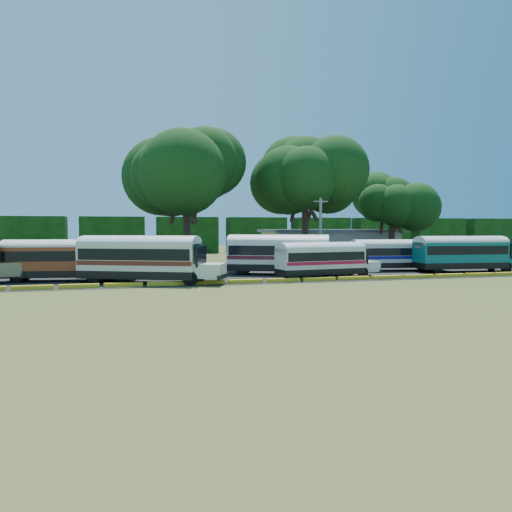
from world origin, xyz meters
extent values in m
plane|color=#3E531B|center=(0.00, 0.00, 0.00)|extent=(160.00, 160.00, 0.00)
cube|color=black|center=(1.00, 12.00, 0.01)|extent=(64.00, 24.00, 0.02)
cube|color=gold|center=(-16.50, 1.00, 0.15)|extent=(2.70, 0.45, 0.30)
cube|color=gold|center=(-13.50, 1.00, 0.15)|extent=(2.70, 0.45, 0.30)
cube|color=gold|center=(-10.50, 1.00, 0.15)|extent=(2.70, 0.45, 0.30)
cube|color=gold|center=(-7.50, 1.00, 0.15)|extent=(2.70, 0.45, 0.30)
cube|color=gold|center=(-4.50, 1.00, 0.15)|extent=(2.70, 0.45, 0.30)
cube|color=gold|center=(-1.50, 1.00, 0.15)|extent=(2.70, 0.45, 0.30)
cube|color=gold|center=(1.50, 1.00, 0.15)|extent=(2.70, 0.45, 0.30)
cube|color=gold|center=(4.50, 1.00, 0.15)|extent=(2.70, 0.45, 0.30)
cube|color=gold|center=(7.50, 1.00, 0.15)|extent=(2.70, 0.45, 0.30)
cube|color=gold|center=(10.50, 1.00, 0.15)|extent=(2.70, 0.45, 0.30)
cube|color=gold|center=(13.50, 1.00, 0.15)|extent=(2.70, 0.45, 0.30)
cube|color=gold|center=(16.50, 1.00, 0.15)|extent=(2.70, 0.45, 0.30)
cube|color=gold|center=(19.50, 1.00, 0.15)|extent=(2.70, 0.45, 0.30)
cube|color=gold|center=(22.50, 1.00, 0.15)|extent=(2.70, 0.45, 0.30)
cube|color=beige|center=(18.00, 30.00, 1.80)|extent=(18.00, 8.00, 3.60)
cube|color=slate|center=(18.00, 30.00, 3.80)|extent=(19.00, 9.00, 0.40)
cube|color=black|center=(-24.00, 48.00, 3.00)|extent=(10.00, 4.00, 6.00)
cube|color=black|center=(-12.00, 48.00, 3.00)|extent=(10.00, 4.00, 6.00)
cube|color=black|center=(0.00, 48.00, 3.00)|extent=(10.00, 4.00, 6.00)
cube|color=black|center=(12.00, 48.00, 3.00)|extent=(10.00, 4.00, 6.00)
cube|color=black|center=(24.00, 48.00, 3.00)|extent=(10.00, 4.00, 6.00)
cube|color=black|center=(36.00, 48.00, 3.00)|extent=(10.00, 4.00, 6.00)
cube|color=black|center=(48.00, 48.00, 3.00)|extent=(10.00, 4.00, 6.00)
cube|color=black|center=(60.00, 48.00, 3.00)|extent=(10.00, 4.00, 6.00)
cube|color=#928052|center=(-19.12, 6.35, 1.06)|extent=(2.57, 2.89, 1.06)
cube|color=black|center=(-18.21, 6.59, 0.61)|extent=(0.90, 2.69, 0.33)
cylinder|color=black|center=(-11.64, 4.73, 0.50)|extent=(1.03, 0.41, 1.00)
cylinder|color=black|center=(-11.36, 6.85, 0.50)|extent=(1.03, 0.41, 1.00)
cylinder|color=black|center=(-18.38, 5.63, 0.50)|extent=(1.03, 0.41, 1.00)
cylinder|color=black|center=(-18.09, 7.75, 0.50)|extent=(1.03, 0.41, 1.00)
cube|color=black|center=(-15.36, 6.31, 0.65)|extent=(8.45, 3.56, 0.55)
cube|color=#93381B|center=(-15.36, 6.31, 1.83)|extent=(8.45, 3.56, 1.83)
cube|color=black|center=(-15.36, 6.31, 2.05)|extent=(8.14, 3.58, 0.77)
ellipsoid|color=silver|center=(-15.36, 6.31, 2.75)|extent=(8.45, 3.56, 1.12)
cube|color=#93381B|center=(-10.41, 5.65, 0.95)|extent=(2.07, 2.42, 0.95)
cube|color=black|center=(-11.03, 5.73, 1.93)|extent=(0.45, 2.30, 1.37)
cube|color=black|center=(-9.57, 5.53, 0.55)|extent=(0.50, 2.45, 0.30)
cube|color=black|center=(-19.37, 6.84, 0.55)|extent=(0.50, 2.45, 0.30)
cylinder|color=black|center=(-5.80, 0.41, 0.55)|extent=(1.13, 0.73, 1.10)
cylinder|color=black|center=(-4.84, 2.56, 0.55)|extent=(1.13, 0.73, 1.10)
cylinder|color=black|center=(-12.64, 3.46, 0.55)|extent=(1.13, 0.73, 1.10)
cylinder|color=black|center=(-11.68, 5.61, 0.55)|extent=(1.13, 0.73, 1.10)
cube|color=black|center=(-9.24, 3.23, 0.72)|extent=(9.36, 6.19, 0.61)
cube|color=silver|center=(-9.24, 3.23, 2.02)|extent=(9.36, 6.19, 2.01)
cube|color=black|center=(-9.24, 3.23, 2.26)|extent=(9.06, 6.10, 0.85)
cube|color=#5E1E18|center=(-9.24, 3.23, 1.62)|extent=(9.30, 6.19, 0.33)
ellipsoid|color=silver|center=(-9.24, 3.23, 3.03)|extent=(9.36, 6.19, 1.24)
cube|color=silver|center=(-4.22, 0.99, 1.05)|extent=(2.80, 3.02, 1.05)
cube|color=black|center=(-4.85, 1.27, 2.12)|extent=(1.18, 2.38, 1.51)
cube|color=black|center=(-3.36, 0.61, 0.61)|extent=(1.28, 2.54, 0.33)
cube|color=black|center=(-13.31, 5.05, 0.61)|extent=(1.28, 2.54, 0.33)
cylinder|color=black|center=(6.45, 4.18, 0.55)|extent=(1.12, 0.72, 1.09)
cylinder|color=black|center=(7.39, 6.32, 0.55)|extent=(1.12, 0.72, 1.09)
cylinder|color=black|center=(-0.34, 7.20, 0.55)|extent=(1.12, 0.72, 1.09)
cylinder|color=black|center=(0.61, 9.33, 0.55)|extent=(1.12, 0.72, 1.09)
cube|color=black|center=(3.03, 6.98, 0.71)|extent=(9.29, 6.13, 0.60)
cube|color=white|center=(3.03, 6.98, 2.00)|extent=(9.29, 6.13, 2.00)
cube|color=black|center=(3.03, 6.98, 2.24)|extent=(8.99, 6.04, 0.84)
cube|color=#591623|center=(3.03, 6.98, 1.60)|extent=(9.23, 6.13, 0.33)
ellipsoid|color=silver|center=(3.03, 6.98, 3.00)|extent=(9.29, 6.13, 1.23)
cube|color=white|center=(8.02, 4.76, 1.04)|extent=(2.77, 2.99, 1.04)
cube|color=black|center=(7.39, 5.04, 2.10)|extent=(1.17, 2.36, 1.50)
cube|color=black|center=(8.87, 4.39, 0.60)|extent=(1.27, 2.53, 0.33)
cube|color=black|center=(-1.02, 8.77, 0.60)|extent=(1.27, 2.53, 0.33)
cylinder|color=black|center=(9.21, 2.75, 0.46)|extent=(0.94, 0.37, 0.91)
cylinder|color=black|center=(8.96, 4.69, 0.46)|extent=(0.94, 0.37, 0.91)
cylinder|color=black|center=(3.06, 1.95, 0.46)|extent=(0.94, 0.37, 0.91)
cylinder|color=black|center=(2.81, 3.89, 0.46)|extent=(0.94, 0.37, 0.91)
cube|color=black|center=(5.56, 3.26, 0.59)|extent=(7.71, 3.23, 0.50)
cube|color=silver|center=(5.56, 3.26, 1.67)|extent=(7.71, 3.23, 1.67)
cube|color=black|center=(5.56, 3.26, 1.87)|extent=(7.42, 3.25, 0.70)
cube|color=#AC1132|center=(5.56, 3.26, 1.34)|extent=(7.64, 3.26, 0.27)
ellipsoid|color=silver|center=(5.56, 3.26, 2.51)|extent=(7.71, 3.23, 1.03)
cube|color=silver|center=(10.08, 3.85, 0.87)|extent=(1.89, 2.20, 0.87)
cube|color=black|center=(9.51, 3.78, 1.76)|extent=(0.41, 2.10, 1.25)
cube|color=black|center=(10.85, 3.95, 0.50)|extent=(0.45, 2.24, 0.27)
cube|color=black|center=(1.89, 2.78, 0.50)|extent=(0.45, 2.24, 0.27)
cylinder|color=black|center=(18.43, 6.72, 0.47)|extent=(0.95, 0.36, 0.93)
cylinder|color=black|center=(18.64, 8.70, 0.47)|extent=(0.95, 0.36, 0.93)
cylinder|color=black|center=(12.13, 7.37, 0.47)|extent=(0.95, 0.36, 0.93)
cylinder|color=black|center=(12.34, 9.35, 0.47)|extent=(0.95, 0.36, 0.93)
cube|color=black|center=(14.92, 8.08, 0.61)|extent=(7.84, 3.10, 0.51)
cube|color=silver|center=(14.92, 8.08, 1.71)|extent=(7.84, 3.10, 1.70)
cube|color=black|center=(14.92, 8.08, 1.91)|extent=(7.54, 3.13, 0.72)
cube|color=#0F0C80|center=(14.92, 8.08, 1.37)|extent=(7.76, 3.13, 0.28)
ellipsoid|color=silver|center=(14.92, 8.08, 2.56)|extent=(7.84, 3.10, 1.05)
cube|color=silver|center=(19.55, 7.60, 0.88)|extent=(1.88, 2.21, 0.88)
cube|color=black|center=(18.97, 7.66, 1.79)|extent=(0.36, 2.14, 1.28)
cube|color=black|center=(20.34, 7.52, 0.51)|extent=(0.40, 2.29, 0.28)
cube|color=black|center=(11.17, 8.47, 0.51)|extent=(0.40, 2.29, 0.28)
cylinder|color=black|center=(24.53, 3.56, 0.52)|extent=(1.06, 0.39, 1.04)
cylinder|color=black|center=(24.74, 5.78, 0.52)|extent=(1.06, 0.39, 1.04)
cylinder|color=black|center=(17.47, 4.21, 0.52)|extent=(1.06, 0.39, 1.04)
cylinder|color=black|center=(17.68, 6.43, 0.52)|extent=(1.06, 0.39, 1.04)
cube|color=black|center=(20.59, 5.04, 0.68)|extent=(8.75, 3.38, 0.57)
cube|color=#0E6964|center=(20.59, 5.04, 1.91)|extent=(8.75, 3.38, 1.91)
cube|color=black|center=(20.59, 5.04, 2.14)|extent=(8.41, 3.41, 0.80)
ellipsoid|color=silver|center=(20.59, 5.04, 2.87)|extent=(8.75, 3.38, 1.17)
cube|color=#0E6964|center=(25.77, 4.56, 0.99)|extent=(2.08, 2.46, 0.99)
cube|color=black|center=(25.12, 4.62, 2.01)|extent=(0.38, 2.40, 1.43)
cube|color=black|center=(16.38, 5.43, 0.57)|extent=(0.42, 2.56, 0.31)
cylinder|color=#35241A|center=(-3.83, 17.97, 3.55)|extent=(0.80, 0.80, 7.09)
cylinder|color=#35241A|center=(-2.61, 18.42, 6.59)|extent=(1.30, 2.59, 4.06)
cylinder|color=#35241A|center=(-4.82, 18.81, 6.59)|extent=(2.01, 2.27, 4.06)
cylinder|color=#35241A|center=(-4.05, 16.69, 6.59)|extent=(2.63, 0.88, 4.06)
ellipsoid|color=black|center=(-3.83, 17.97, 10.38)|extent=(11.16, 11.16, 8.19)
cylinder|color=#35241A|center=(10.54, 20.15, 3.80)|extent=(0.80, 0.80, 7.60)
cylinder|color=#35241A|center=(11.76, 20.59, 7.06)|extent=(1.36, 2.74, 4.33)
cylinder|color=#35241A|center=(9.54, 20.98, 7.06)|extent=(2.11, 2.39, 4.33)
cylinder|color=#35241A|center=(10.31, 18.87, 7.06)|extent=(2.79, 0.91, 4.33)
ellipsoid|color=black|center=(10.54, 20.15, 11.08)|extent=(10.62, 10.62, 7.79)
cylinder|color=#35241A|center=(24.31, 23.99, 2.69)|extent=(0.80, 0.80, 5.38)
cylinder|color=#35241A|center=(25.54, 24.44, 5.00)|extent=(1.12, 2.09, 3.13)
cylinder|color=#35241A|center=(23.32, 24.83, 5.00)|extent=(1.66, 1.86, 3.13)
cylinder|color=#35241A|center=(24.09, 22.71, 5.00)|extent=(2.11, 0.79, 3.13)
ellipsoid|color=black|center=(24.31, 23.99, 8.00)|extent=(8.25, 8.25, 6.05)
cylinder|color=gray|center=(9.52, 12.95, 3.67)|extent=(0.30, 0.30, 7.33)
cube|color=gray|center=(9.52, 12.95, 6.97)|extent=(1.60, 0.12, 0.12)
camera|label=1|loc=(-10.54, -35.69, 4.25)|focal=35.00mm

